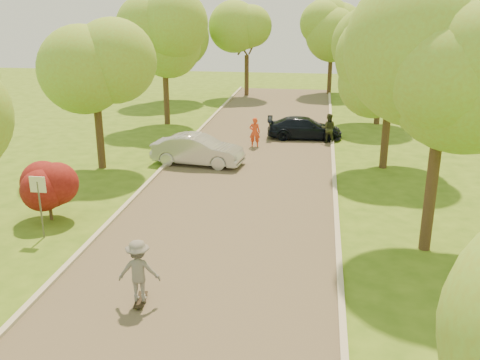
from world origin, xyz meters
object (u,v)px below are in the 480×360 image
Objects in this scene: person_striped at (255,132)px; silver_sedan at (198,150)px; dark_sedan at (304,128)px; street_sign at (39,194)px; skateboarder at (139,271)px; person_olive at (328,128)px; longboard at (141,300)px.

silver_sedan is at bearing 50.97° from person_striped.
silver_sedan is at bearing 136.41° from dark_sedan.
street_sign is at bearing 167.65° from silver_sedan.
dark_sedan is 19.20m from skateboarder.
person_olive is (9.60, 14.48, -0.73)m from street_sign.
street_sign is 1.28× the size of skateboarder.
longboard is 0.86m from skateboarder.
person_olive is (4.01, 1.48, 0.02)m from person_striped.
person_striped is at bearing -101.70° from skateboarder.
skateboarder reaches higher than silver_sedan.
person_striped is (1.00, 16.53, -0.14)m from skateboarder.
person_olive is at bearing -113.77° from skateboarder.
street_sign is 14.17m from person_striped.
person_olive is at bearing -167.10° from person_striped.
skateboarder is (1.33, -12.73, 0.22)m from silver_sedan.
street_sign is 0.50× the size of dark_sedan.
person_striped is 4.27m from person_olive.
person_striped is (2.34, 3.79, 0.08)m from silver_sedan.
street_sign is 1.33× the size of person_striped.
longboard is 0.53× the size of skateboarder.
silver_sedan is 2.67× the size of person_olive.
person_olive is (6.34, 5.27, 0.10)m from silver_sedan.
skateboarder is (4.59, -3.53, -0.61)m from street_sign.
street_sign is 5.97m from longboard.
silver_sedan is at bearing -92.25° from longboard.
street_sign reaches higher than skateboarder.
dark_sedan is at bearing -28.41° from person_olive.
person_olive is at bearing -43.12° from silver_sedan.
dark_sedan is at bearing -109.17° from skateboarder.
street_sign reaches higher than longboard.
dark_sedan is at bearing -109.17° from longboard.
street_sign reaches higher than silver_sedan.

